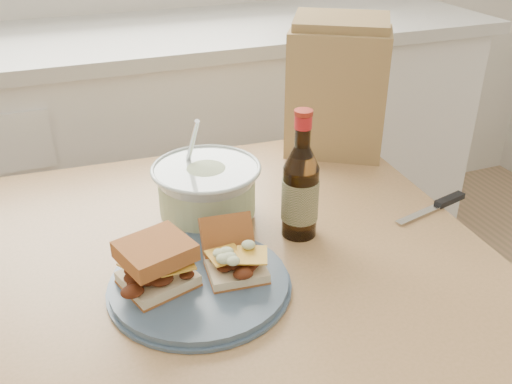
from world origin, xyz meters
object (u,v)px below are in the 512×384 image
object	(u,v)px
coleslaw_bowl	(207,192)
beer_bottle	(300,190)
plate	(200,284)
paper_bag	(337,92)
dining_table	(238,298)

from	to	relation	value
coleslaw_bowl	beer_bottle	distance (m)	0.19
coleslaw_bowl	plate	bearing A→B (deg)	-110.49
plate	coleslaw_bowl	size ratio (longest dim) A/B	1.37
beer_bottle	paper_bag	xyz separation A→B (m)	(0.24, 0.32, 0.06)
beer_bottle	paper_bag	distance (m)	0.41
plate	coleslaw_bowl	xyz separation A→B (m)	(0.08, 0.22, 0.05)
dining_table	beer_bottle	size ratio (longest dim) A/B	3.79
dining_table	paper_bag	distance (m)	0.56
plate	coleslaw_bowl	distance (m)	0.24
paper_bag	plate	bearing A→B (deg)	-106.68
dining_table	coleslaw_bowl	size ratio (longest dim) A/B	4.42
plate	paper_bag	size ratio (longest dim) A/B	0.98
plate	paper_bag	xyz separation A→B (m)	(0.47, 0.41, 0.14)
plate	coleslaw_bowl	world-z (taller)	coleslaw_bowl
coleslaw_bowl	paper_bag	size ratio (longest dim) A/B	0.71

